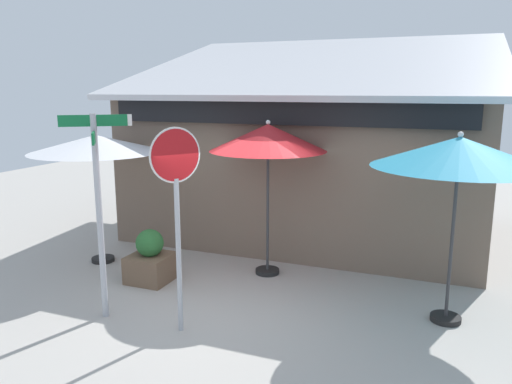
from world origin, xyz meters
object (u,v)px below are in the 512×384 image
stop_sign (177,193)px  patio_umbrella_teal_right (459,153)px  patio_umbrella_ivory_left (96,145)px  sidewalk_planter (150,260)px  street_sign_post (98,195)px  patio_umbrella_crimson_center (268,139)px

stop_sign → patio_umbrella_teal_right: size_ratio=1.03×
patio_umbrella_ivory_left → sidewalk_planter: (1.47, -0.53, -1.92)m
patio_umbrella_teal_right → sidewalk_planter: bearing=-176.9°
stop_sign → sidewalk_planter: size_ratio=3.03×
street_sign_post → patio_umbrella_crimson_center: (1.63, 2.56, 0.63)m
street_sign_post → patio_umbrella_ivory_left: size_ratio=1.17×
street_sign_post → stop_sign: street_sign_post is taller
patio_umbrella_crimson_center → sidewalk_planter: 2.98m
patio_umbrella_crimson_center → patio_umbrella_ivory_left: bearing=-169.8°
patio_umbrella_crimson_center → sidewalk_planter: bearing=-148.1°
stop_sign → sidewalk_planter: bearing=135.2°
patio_umbrella_ivory_left → patio_umbrella_teal_right: size_ratio=0.92×
stop_sign → street_sign_post: bearing=-178.5°
patio_umbrella_crimson_center → street_sign_post: bearing=-122.5°
stop_sign → patio_umbrella_crimson_center: bearing=81.8°
stop_sign → patio_umbrella_ivory_left: stop_sign is taller
street_sign_post → sidewalk_planter: (-0.16, 1.45, -1.48)m
stop_sign → patio_umbrella_teal_right: stop_sign is taller
street_sign_post → stop_sign: 1.27m
street_sign_post → sidewalk_planter: bearing=96.3°
stop_sign → sidewalk_planter: (-1.43, 1.42, -1.59)m
street_sign_post → stop_sign: bearing=1.5°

